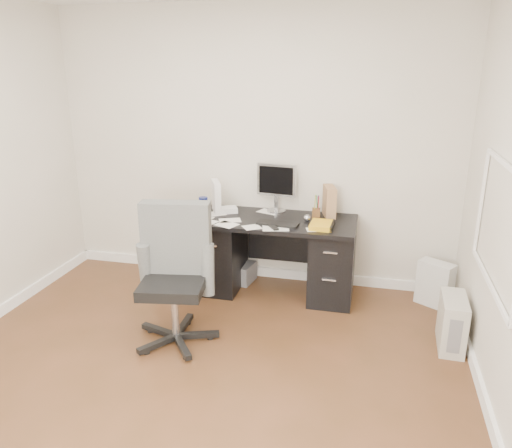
{
  "coord_description": "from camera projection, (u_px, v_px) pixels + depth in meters",
  "views": [
    {
      "loc": [
        1.16,
        -2.76,
        2.18
      ],
      "look_at": [
        0.22,
        1.2,
        0.84
      ],
      "focal_mm": 35.0,
      "sensor_mm": 36.0,
      "label": 1
    }
  ],
  "objects": [
    {
      "name": "lcd_monitor",
      "position": [
        277.0,
        188.0,
        4.86
      ],
      "size": [
        0.41,
        0.27,
        0.49
      ],
      "primitive_type": null,
      "rotation": [
        0.0,
        0.0,
        -0.12
      ],
      "color": "#B3B4B8",
      "rests_on": "desk"
    },
    {
      "name": "computer_mouse",
      "position": [
        307.0,
        218.0,
        4.63
      ],
      "size": [
        0.08,
        0.08,
        0.07
      ],
      "primitive_type": "sphere",
      "rotation": [
        0.0,
        0.0,
        0.13
      ],
      "color": "#B3B4B8",
      "rests_on": "desk"
    },
    {
      "name": "pc_tower",
      "position": [
        452.0,
        323.0,
        3.93
      ],
      "size": [
        0.2,
        0.43,
        0.42
      ],
      "primitive_type": "cube",
      "rotation": [
        0.0,
        0.0,
        -0.03
      ],
      "color": "#B9B5A7",
      "rests_on": "ground"
    },
    {
      "name": "office_chair",
      "position": [
        173.0,
        278.0,
        3.9
      ],
      "size": [
        0.73,
        0.73,
        1.13
      ],
      "primitive_type": null,
      "rotation": [
        0.0,
        0.0,
        0.17
      ],
      "color": "#4A4C4A",
      "rests_on": "ground"
    },
    {
      "name": "ground",
      "position": [
        186.0,
        388.0,
        3.48
      ],
      "size": [
        4.0,
        4.0,
        0.0
      ],
      "primitive_type": "plane",
      "color": "#482E17",
      "rests_on": "ground"
    },
    {
      "name": "shopping_bag",
      "position": [
        435.0,
        284.0,
        4.61
      ],
      "size": [
        0.38,
        0.36,
        0.42
      ],
      "primitive_type": "cube",
      "rotation": [
        0.0,
        0.0,
        -0.58
      ],
      "color": "silver",
      "rests_on": "ground"
    },
    {
      "name": "room_shell",
      "position": [
        181.0,
        152.0,
        2.99
      ],
      "size": [
        4.02,
        4.02,
        2.71
      ],
      "color": "beige",
      "rests_on": "ground"
    },
    {
      "name": "wicker_basket",
      "position": [
        180.0,
        260.0,
        5.2
      ],
      "size": [
        0.46,
        0.46,
        0.4
      ],
      "primitive_type": "cube",
      "rotation": [
        0.0,
        0.0,
        -0.15
      ],
      "color": "#472715",
      "rests_on": "ground"
    },
    {
      "name": "magazine_file",
      "position": [
        329.0,
        201.0,
        4.76
      ],
      "size": [
        0.19,
        0.27,
        0.29
      ],
      "primitive_type": "cube",
      "rotation": [
        0.0,
        0.0,
        0.27
      ],
      "color": "#9C6F4B",
      "rests_on": "desk"
    },
    {
      "name": "pen_cup",
      "position": [
        316.0,
        207.0,
        4.71
      ],
      "size": [
        0.1,
        0.1,
        0.22
      ],
      "primitive_type": null,
      "rotation": [
        0.0,
        0.0,
        0.12
      ],
      "color": "#583019",
      "rests_on": "desk"
    },
    {
      "name": "keyboard",
      "position": [
        277.0,
        224.0,
        4.54
      ],
      "size": [
        0.39,
        0.17,
        0.02
      ],
      "primitive_type": "cube",
      "rotation": [
        0.0,
        0.0,
        -0.12
      ],
      "color": "black",
      "rests_on": "desk"
    },
    {
      "name": "paper_remote",
      "position": [
        276.0,
        227.0,
        4.45
      ],
      "size": [
        0.27,
        0.24,
        0.02
      ],
      "primitive_type": null,
      "rotation": [
        0.0,
        0.0,
        0.24
      ],
      "color": "silver",
      "rests_on": "desk"
    },
    {
      "name": "yellow_book",
      "position": [
        322.0,
        225.0,
        4.47
      ],
      "size": [
        0.21,
        0.26,
        0.04
      ],
      "primitive_type": "cube",
      "rotation": [
        0.0,
        0.0,
        -0.03
      ],
      "color": "gold",
      "rests_on": "desk"
    },
    {
      "name": "desk",
      "position": [
        275.0,
        254.0,
        4.82
      ],
      "size": [
        1.5,
        0.7,
        0.75
      ],
      "color": "black",
      "rests_on": "ground"
    },
    {
      "name": "loose_papers",
      "position": [
        254.0,
        219.0,
        4.71
      ],
      "size": [
        1.1,
        0.6,
        0.0
      ],
      "primitive_type": null,
      "color": "silver",
      "rests_on": "desk"
    },
    {
      "name": "white_binder",
      "position": [
        216.0,
        197.0,
        4.89
      ],
      "size": [
        0.23,
        0.29,
        0.31
      ],
      "primitive_type": "cube",
      "rotation": [
        0.0,
        0.0,
        0.44
      ],
      "color": "white",
      "rests_on": "desk"
    },
    {
      "name": "desk_printer",
      "position": [
        237.0,
        272.0,
        5.16
      ],
      "size": [
        0.37,
        0.32,
        0.19
      ],
      "primitive_type": "cube",
      "rotation": [
        0.0,
        0.0,
        -0.17
      ],
      "color": "slate",
      "rests_on": "ground"
    },
    {
      "name": "travel_mug",
      "position": [
        203.0,
        207.0,
        4.76
      ],
      "size": [
        0.09,
        0.09,
        0.19
      ],
      "primitive_type": "cylinder",
      "rotation": [
        0.0,
        0.0,
        -0.06
      ],
      "color": "navy",
      "rests_on": "desk"
    }
  ]
}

